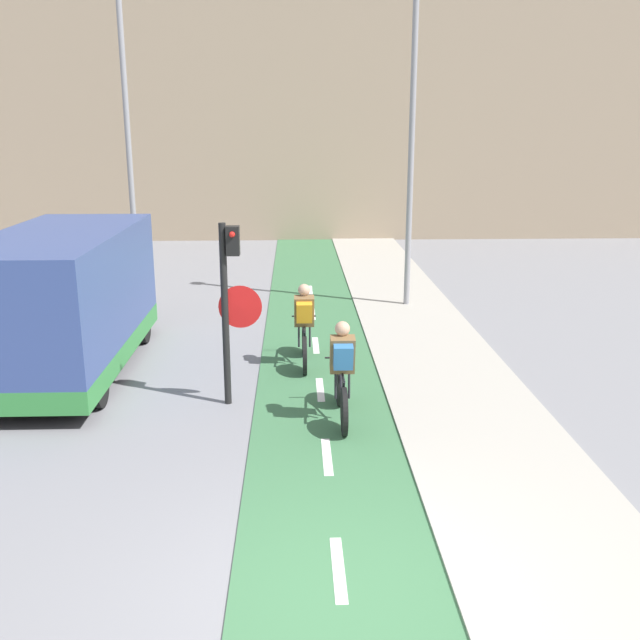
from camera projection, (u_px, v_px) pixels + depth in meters
ground_plane at (342, 603)px, 6.59m from camera, size 120.00×120.00×0.00m
bike_lane at (342, 602)px, 6.60m from camera, size 2.12×60.00×0.02m
sidewalk_strip at (583, 595)px, 6.66m from camera, size 2.40×60.00×0.05m
building_row_background at (303, 96)px, 28.70m from camera, size 60.00×5.20×10.92m
traffic_light_pole at (230, 294)px, 10.90m from camera, size 0.67×0.25×2.88m
street_lamp_far at (126, 112)px, 17.37m from camera, size 0.36×0.36×7.65m
street_lamp_sidewalk at (413, 111)px, 16.35m from camera, size 0.36×0.36×7.67m
cyclist_near at (342, 375)px, 10.51m from camera, size 0.46×1.84×1.54m
cyclist_far at (304, 328)px, 12.98m from camera, size 0.46×1.80×1.53m
van at (64, 305)px, 12.53m from camera, size 2.17×5.35×2.51m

